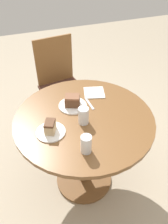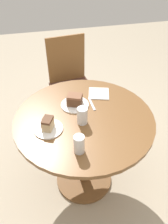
# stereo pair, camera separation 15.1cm
# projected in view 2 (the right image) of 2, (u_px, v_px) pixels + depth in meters

# --- Properties ---
(ground_plane) EXTENTS (8.00, 8.00, 0.00)m
(ground_plane) POSITION_uv_depth(u_px,v_px,m) (84.00, 179.00, 2.02)
(ground_plane) COLOR tan
(table) EXTENTS (0.99, 0.99, 0.77)m
(table) POSITION_uv_depth(u_px,v_px,m) (84.00, 134.00, 1.65)
(table) COLOR brown
(table) RESTS_ON ground_plane
(chair) EXTENTS (0.48, 0.49, 0.98)m
(chair) POSITION_uv_depth(u_px,v_px,m) (71.00, 83.00, 2.35)
(chair) COLOR brown
(chair) RESTS_ON ground_plane
(plate_near) EXTENTS (0.21, 0.21, 0.01)m
(plate_near) POSITION_uv_depth(u_px,v_px,m) (75.00, 105.00, 1.63)
(plate_near) COLOR white
(plate_near) RESTS_ON table
(plate_far) EXTENTS (0.19, 0.19, 0.01)m
(plate_far) POSITION_uv_depth(u_px,v_px,m) (48.00, 129.00, 1.43)
(plate_far) COLOR white
(plate_far) RESTS_ON table
(cake_slice_near) EXTENTS (0.13, 0.12, 0.08)m
(cake_slice_near) POSITION_uv_depth(u_px,v_px,m) (75.00, 100.00, 1.60)
(cake_slice_near) COLOR brown
(cake_slice_near) RESTS_ON plate_near
(cake_slice_far) EXTENTS (0.09, 0.10, 0.08)m
(cake_slice_far) POSITION_uv_depth(u_px,v_px,m) (48.00, 124.00, 1.40)
(cake_slice_far) COLOR tan
(cake_slice_far) RESTS_ON plate_far
(glass_lemonade) EXTENTS (0.07, 0.07, 0.12)m
(glass_lemonade) POSITION_uv_depth(u_px,v_px,m) (82.00, 116.00, 1.45)
(glass_lemonade) COLOR beige
(glass_lemonade) RESTS_ON table
(glass_water) EXTENTS (0.07, 0.07, 0.12)m
(glass_water) POSITION_uv_depth(u_px,v_px,m) (79.00, 145.00, 1.26)
(glass_water) COLOR silver
(glass_water) RESTS_ON table
(napkin_stack) EXTENTS (0.20, 0.20, 0.01)m
(napkin_stack) POSITION_uv_depth(u_px,v_px,m) (99.00, 93.00, 1.74)
(napkin_stack) COLOR white
(napkin_stack) RESTS_ON table
(fork) EXTENTS (0.02, 0.15, 0.00)m
(fork) POSITION_uv_depth(u_px,v_px,m) (92.00, 104.00, 1.64)
(fork) COLOR silver
(fork) RESTS_ON table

